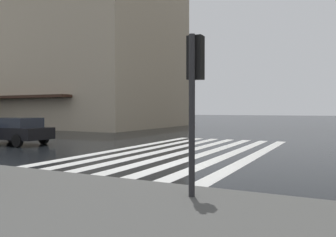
# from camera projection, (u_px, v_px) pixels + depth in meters

# --- Properties ---
(ground_plane) EXTENTS (220.00, 220.00, 0.00)m
(ground_plane) POSITION_uv_depth(u_px,v_px,m) (167.00, 165.00, 11.21)
(ground_plane) COLOR black
(zebra_crossing) EXTENTS (13.00, 6.50, 0.01)m
(zebra_crossing) POSITION_uv_depth(u_px,v_px,m) (188.00, 151.00, 15.21)
(zebra_crossing) COLOR silver
(zebra_crossing) RESTS_ON ground_plane
(haussmann_block_mid) EXTENTS (16.05, 29.46, 24.57)m
(haussmann_block_mid) POSITION_uv_depth(u_px,v_px,m) (48.00, 23.00, 40.24)
(haussmann_block_mid) COLOR tan
(haussmann_block_mid) RESTS_ON ground_plane
(traffic_signal_post) EXTENTS (0.44, 0.30, 3.10)m
(traffic_signal_post) POSITION_uv_depth(u_px,v_px,m) (194.00, 80.00, 6.66)
(traffic_signal_post) COLOR #232326
(traffic_signal_post) RESTS_ON sidewalk_pavement
(car_black) EXTENTS (1.85, 4.10, 1.41)m
(car_black) POSITION_uv_depth(u_px,v_px,m) (15.00, 130.00, 18.02)
(car_black) COLOR black
(car_black) RESTS_ON ground_plane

